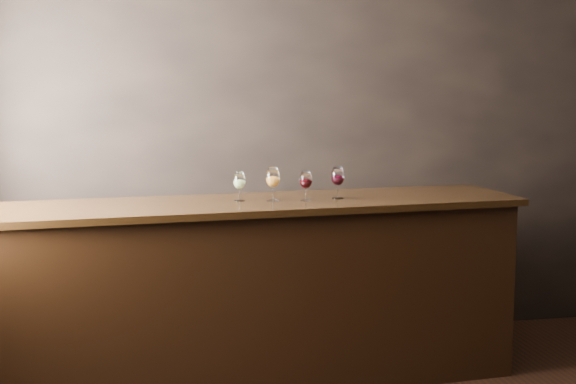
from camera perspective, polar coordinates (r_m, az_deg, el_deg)
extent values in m
cube|color=black|center=(5.82, 2.22, 3.15)|extent=(5.00, 0.02, 2.80)
cube|color=black|center=(5.03, -2.14, -7.40)|extent=(3.21, 0.89, 1.11)
cube|color=black|center=(4.91, -2.18, -0.89)|extent=(3.32, 0.97, 0.04)
cube|color=black|center=(5.63, -4.62, -6.42)|extent=(2.74, 0.40, 0.99)
cylinder|color=white|center=(4.91, -3.46, -0.61)|extent=(0.06, 0.06, 0.00)
cylinder|color=white|center=(4.91, -3.47, -0.20)|extent=(0.01, 0.01, 0.07)
ellipsoid|color=white|center=(4.90, -3.48, 0.82)|extent=(0.08, 0.08, 0.11)
cylinder|color=white|center=(4.89, -3.48, 1.37)|extent=(0.06, 0.06, 0.01)
ellipsoid|color=#CDDE78|center=(4.90, -3.47, 0.61)|extent=(0.06, 0.06, 0.05)
cylinder|color=white|center=(4.90, -1.08, -0.61)|extent=(0.07, 0.07, 0.00)
cylinder|color=white|center=(4.90, -1.08, -0.13)|extent=(0.01, 0.01, 0.08)
ellipsoid|color=white|center=(4.88, -1.09, 1.04)|extent=(0.09, 0.09, 0.12)
cylinder|color=white|center=(4.88, -1.09, 1.70)|extent=(0.07, 0.07, 0.01)
ellipsoid|color=orange|center=(4.89, -1.09, 0.80)|extent=(0.07, 0.07, 0.06)
cylinder|color=white|center=(4.92, 1.28, -0.58)|extent=(0.07, 0.07, 0.00)
cylinder|color=white|center=(4.92, 1.28, -0.16)|extent=(0.01, 0.01, 0.07)
ellipsoid|color=white|center=(4.91, 1.28, 0.88)|extent=(0.08, 0.08, 0.11)
cylinder|color=white|center=(4.90, 1.28, 1.46)|extent=(0.06, 0.06, 0.01)
ellipsoid|color=black|center=(4.91, 1.28, 0.67)|extent=(0.06, 0.06, 0.05)
cylinder|color=white|center=(5.02, 3.55, -0.43)|extent=(0.07, 0.07, 0.00)
cylinder|color=white|center=(5.01, 3.55, 0.03)|extent=(0.01, 0.01, 0.08)
ellipsoid|color=white|center=(5.00, 3.56, 1.14)|extent=(0.08, 0.08, 0.12)
cylinder|color=white|center=(5.00, 3.57, 1.75)|extent=(0.06, 0.06, 0.01)
ellipsoid|color=black|center=(5.00, 3.56, 0.91)|extent=(0.07, 0.07, 0.06)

